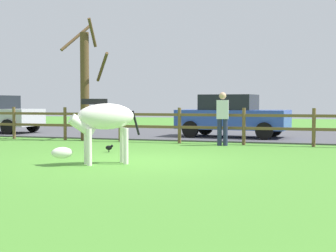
{
  "coord_description": "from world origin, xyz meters",
  "views": [
    {
      "loc": [
        4.17,
        -10.51,
        1.35
      ],
      "look_at": [
        0.29,
        1.42,
        0.74
      ],
      "focal_mm": 53.26,
      "sensor_mm": 36.0,
      "label": 1
    }
  ],
  "objects_px": {
    "zebra": "(102,121)",
    "visitor_near_fence": "(223,116)",
    "bare_tree": "(85,82)",
    "parked_car_blue": "(232,115)",
    "crow_on_grass": "(109,148)"
  },
  "relations": [
    {
      "from": "bare_tree",
      "to": "zebra",
      "type": "xyz_separation_m",
      "value": [
        3.46,
        -5.92,
        -1.11
      ]
    },
    {
      "from": "bare_tree",
      "to": "zebra",
      "type": "bearing_deg",
      "value": -59.65
    },
    {
      "from": "bare_tree",
      "to": "visitor_near_fence",
      "type": "relative_size",
      "value": 2.56
    },
    {
      "from": "zebra",
      "to": "parked_car_blue",
      "type": "xyz_separation_m",
      "value": [
        1.22,
        8.41,
        -0.08
      ]
    },
    {
      "from": "bare_tree",
      "to": "parked_car_blue",
      "type": "height_order",
      "value": "bare_tree"
    },
    {
      "from": "bare_tree",
      "to": "crow_on_grass",
      "type": "relative_size",
      "value": 19.55
    },
    {
      "from": "bare_tree",
      "to": "crow_on_grass",
      "type": "bearing_deg",
      "value": -54.43
    },
    {
      "from": "parked_car_blue",
      "to": "crow_on_grass",
      "type": "bearing_deg",
      "value": -109.75
    },
    {
      "from": "zebra",
      "to": "visitor_near_fence",
      "type": "xyz_separation_m",
      "value": [
        1.52,
        5.29,
        -0.02
      ]
    },
    {
      "from": "zebra",
      "to": "visitor_near_fence",
      "type": "height_order",
      "value": "visitor_near_fence"
    },
    {
      "from": "bare_tree",
      "to": "visitor_near_fence",
      "type": "distance_m",
      "value": 5.15
    },
    {
      "from": "crow_on_grass",
      "to": "bare_tree",
      "type": "bearing_deg",
      "value": 125.57
    },
    {
      "from": "crow_on_grass",
      "to": "parked_car_blue",
      "type": "distance_m",
      "value": 6.44
    },
    {
      "from": "crow_on_grass",
      "to": "visitor_near_fence",
      "type": "relative_size",
      "value": 0.13
    },
    {
      "from": "parked_car_blue",
      "to": "visitor_near_fence",
      "type": "xyz_separation_m",
      "value": [
        0.3,
        -3.12,
        0.06
      ]
    }
  ]
}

